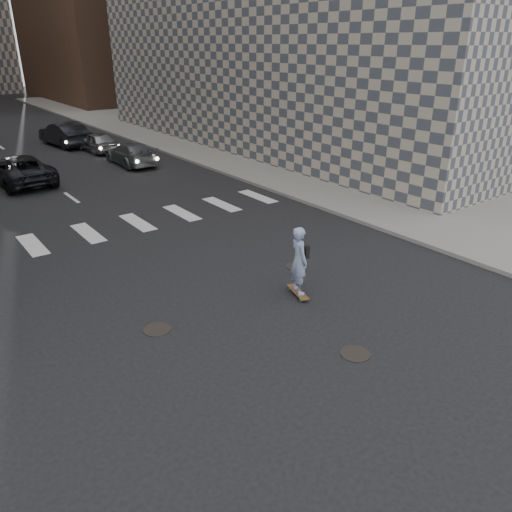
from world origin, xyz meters
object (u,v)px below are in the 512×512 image
Objects in this scene: traffic_car_b at (131,154)px; traffic_car_c at (20,170)px; skateboarder at (299,260)px; traffic_car_e at (64,134)px; traffic_car_d at (97,142)px.

traffic_car_c reaches higher than traffic_car_b.
traffic_car_c is (-3.26, 17.50, -0.36)m from skateboarder.
traffic_car_b is at bearing 91.92° from traffic_car_e.
skateboarder reaches higher than traffic_car_d.
skateboarder is at bearing 81.83° from traffic_car_b.
skateboarder reaches higher than traffic_car_c.
skateboarder is at bearing 80.21° from traffic_car_d.
traffic_car_b is (2.96, 18.16, -0.44)m from skateboarder.
traffic_car_d is at bearing -141.01° from traffic_car_c.
traffic_car_e is (4.92, 8.64, 0.08)m from traffic_car_c.
traffic_car_e is at bearing -122.62° from traffic_car_c.
skateboarder reaches higher than traffic_car_e.
traffic_car_c is at bearing 53.00° from traffic_car_e.
traffic_car_b is 6.26m from traffic_car_c.
traffic_car_b is at bearing 96.65° from skateboarder.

